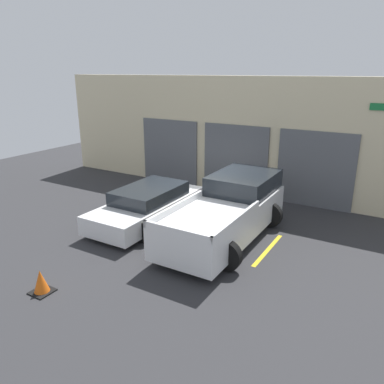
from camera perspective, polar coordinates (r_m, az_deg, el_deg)
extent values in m
plane|color=#2D2D30|center=(12.80, 1.70, -3.79)|extent=(28.00, 28.00, 0.00)
cube|color=beige|center=(15.07, 7.94, 8.43)|extent=(17.65, 0.60, 4.57)
cube|color=#595B60|center=(16.50, -3.40, 6.19)|extent=(2.72, 0.08, 2.76)
cube|color=#595B60|center=(15.02, 6.58, 4.91)|extent=(2.72, 0.08, 2.76)
cube|color=#595B60|center=(14.08, 18.24, 3.23)|extent=(2.72, 0.08, 2.76)
cube|color=white|center=(10.94, 4.89, -3.99)|extent=(1.90, 5.12, 0.90)
cube|color=#1E2328|center=(11.92, 7.95, 1.50)|extent=(1.75, 2.30, 0.57)
cube|color=white|center=(10.23, -2.46, -2.32)|extent=(0.08, 2.81, 0.18)
cube|color=white|center=(9.42, 6.91, -4.27)|extent=(0.08, 2.81, 0.18)
cube|color=white|center=(8.71, -2.32, -6.08)|extent=(1.90, 0.08, 0.18)
cylinder|color=black|center=(12.71, 4.58, -2.07)|extent=(0.80, 0.22, 0.80)
cylinder|color=black|center=(12.13, 11.74, -3.43)|extent=(0.80, 0.22, 0.80)
cylinder|color=black|center=(10.17, -3.41, -7.38)|extent=(0.80, 0.22, 0.80)
cylinder|color=black|center=(9.43, 5.24, -9.60)|extent=(0.80, 0.22, 0.80)
cube|color=white|center=(12.38, -6.69, -2.52)|extent=(1.77, 4.43, 0.58)
cube|color=#1E2328|center=(12.29, -6.46, -0.15)|extent=(1.55, 2.44, 0.43)
cylinder|color=black|center=(13.89, -5.81, -0.65)|extent=(0.66, 0.22, 0.66)
cylinder|color=black|center=(13.07, -0.33, -1.76)|extent=(0.66, 0.22, 0.66)
cylinder|color=black|center=(11.93, -13.63, -4.29)|extent=(0.66, 0.22, 0.66)
cylinder|color=black|center=(10.98, -7.77, -5.94)|extent=(0.66, 0.22, 0.66)
cube|color=gold|center=(13.36, -11.35, -3.18)|extent=(0.12, 2.20, 0.01)
cube|color=gold|center=(11.81, -1.24, -5.71)|extent=(0.12, 2.20, 0.01)
cube|color=gold|center=(10.75, 11.49, -8.61)|extent=(0.12, 2.20, 0.01)
cube|color=black|center=(9.35, -21.85, -13.91)|extent=(0.47, 0.47, 0.03)
cone|color=orange|center=(9.22, -22.04, -12.53)|extent=(0.36, 0.36, 0.55)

